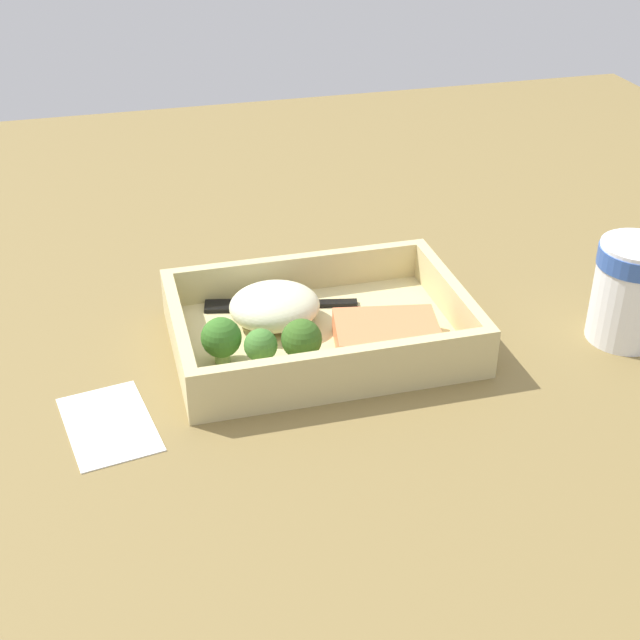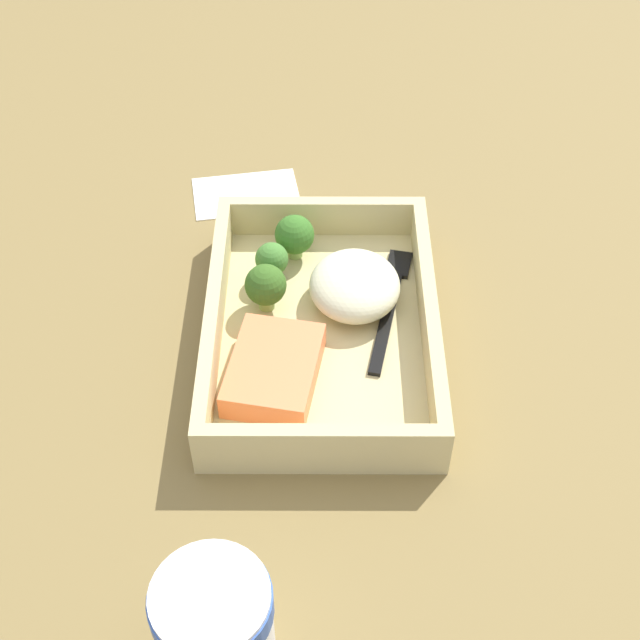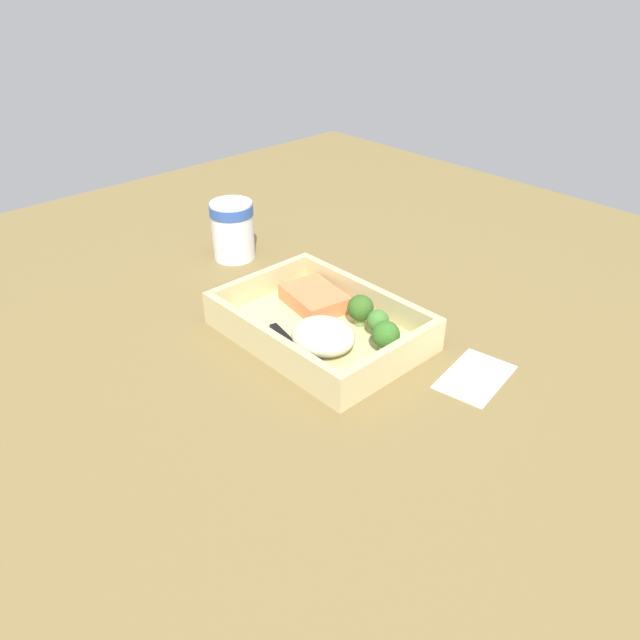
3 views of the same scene
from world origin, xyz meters
TOP-DOWN VIEW (x-y plane):
  - ground_plane at (0.00, 0.00)cm, footprint 160.00×160.00cm
  - takeout_tray at (0.00, 0.00)cm, footprint 28.63×20.09cm
  - tray_rim at (0.00, 0.00)cm, footprint 28.63×20.09cm
  - salmon_fillet at (-5.54, 3.99)cm, footprint 10.94×8.79cm
  - mashed_potatoes at (3.87, -3.01)cm, footprint 9.06×8.28cm
  - broccoli_floret_1 at (10.11, 2.58)cm, footprint 3.79×3.79cm
  - broccoli_floret_2 at (3.07, 5.01)cm, footprint 3.79×3.79cm
  - broccoli_floret_3 at (6.82, 4.63)cm, footprint 3.11×3.11cm
  - fork at (3.62, -6.34)cm, footprint 15.80×4.89cm
  - paper_cup at (-29.63, 6.61)cm, footprint 7.56×7.56cm
  - receipt_slip at (21.04, 8.07)cm, footprint 8.85×12.11cm

SIDE VIEW (x-z plane):
  - ground_plane at x=0.00cm, z-range -2.00..0.00cm
  - receipt_slip at x=21.04cm, z-range 0.00..0.24cm
  - takeout_tray at x=0.00cm, z-range 0.00..1.20cm
  - fork at x=3.62cm, z-range 1.20..1.64cm
  - salmon_fillet at x=-5.54cm, z-range 1.20..3.67cm
  - tray_rim at x=0.00cm, z-range 1.20..5.08cm
  - mashed_potatoes at x=3.87cm, z-range 1.20..5.15cm
  - broccoli_floret_3 at x=6.82cm, z-range 1.56..5.64cm
  - broccoli_floret_1 at x=10.11cm, z-range 1.47..6.02cm
  - broccoli_floret_2 at x=3.07cm, z-range 1.54..6.26cm
  - paper_cup at x=-29.63cm, z-range 0.62..10.96cm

